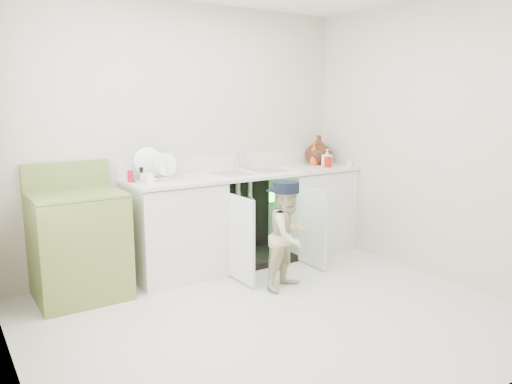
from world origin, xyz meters
TOP-DOWN VIEW (x-y plane):
  - ground at (0.00, 0.00)m, footprint 3.50×3.50m
  - room_shell at (0.00, 0.00)m, footprint 6.00×5.50m
  - counter_run at (0.58, 1.21)m, footprint 2.44×1.02m
  - avocado_stove at (-1.11, 1.18)m, footprint 0.70×0.65m
  - repair_worker at (0.44, 0.40)m, footprint 0.53×0.70m

SIDE VIEW (x-z plane):
  - ground at x=0.00m, z-range 0.00..0.00m
  - avocado_stove at x=-1.11m, z-range -0.09..1.00m
  - repair_worker at x=0.44m, z-range 0.01..0.94m
  - counter_run at x=0.58m, z-range -0.14..1.08m
  - room_shell at x=0.00m, z-range 0.62..1.88m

